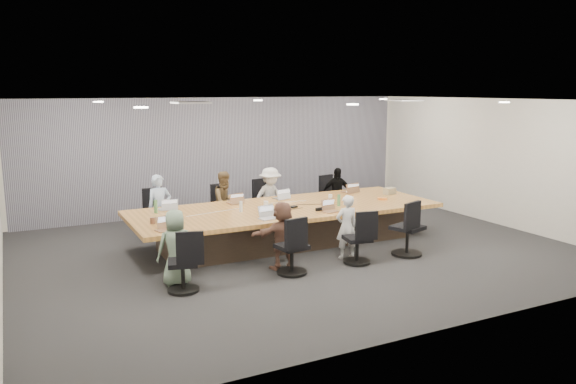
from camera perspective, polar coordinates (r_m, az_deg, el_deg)
name	(u,v)px	position (r m, az deg, el deg)	size (l,w,h in m)	color
floor	(297,250)	(10.69, 0.97, -5.89)	(10.00, 8.00, 0.00)	#2B2B2D
ceiling	(298,100)	(10.26, 1.02, 9.29)	(10.00, 8.00, 0.00)	white
wall_back	(223,155)	(14.01, -6.63, 3.78)	(10.00, 2.80, 0.00)	beige
wall_front	(449,222)	(7.15, 16.05, -2.93)	(10.00, 2.80, 0.00)	beige
wall_right	(495,162)	(13.43, 20.28, 2.92)	(8.00, 2.80, 0.00)	beige
curtain	(224,155)	(13.94, -6.52, 3.75)	(9.80, 0.04, 2.80)	gray
conference_table	(286,224)	(11.01, -0.23, -3.24)	(6.00, 2.20, 0.74)	#392C22
chair_0	(156,218)	(11.88, -13.26, -2.60)	(0.52, 0.52, 0.76)	black
chair_1	(220,212)	(12.26, -6.89, -2.05)	(0.50, 0.50, 0.74)	black
chair_2	(264,206)	(12.63, -2.47, -1.46)	(0.55, 0.55, 0.81)	black
chair_3	(329,201)	(13.41, 4.17, -0.92)	(0.50, 0.50, 0.74)	black
chair_4	(183,268)	(8.60, -10.65, -7.56)	(0.50, 0.50, 0.75)	black
chair_5	(292,251)	(9.23, 0.39, -6.03)	(0.52, 0.52, 0.78)	black
chair_6	(357,243)	(9.86, 7.04, -5.15)	(0.50, 0.50, 0.74)	black
chair_7	(407,232)	(10.47, 12.04, -4.01)	(0.59, 0.59, 0.87)	black
person_0	(160,208)	(11.48, -12.91, -1.58)	(0.49, 0.32, 1.33)	#A3B9D9
laptop_0	(167,209)	(10.94, -12.24, -1.70)	(0.31, 0.21, 0.02)	#B2B2B7
person_1	(226,202)	(11.88, -6.35, -1.04)	(0.64, 0.50, 1.31)	brown
laptop_1	(235,202)	(11.36, -5.39, -1.06)	(0.31, 0.21, 0.02)	#8C6647
person_2	(270,198)	(12.27, -1.81, -0.58)	(0.86, 0.49, 1.32)	#B2B2B2
laptop_2	(281,198)	(11.77, -0.69, -0.62)	(0.32, 0.22, 0.02)	#B2B2B7
person_3	(337,194)	(13.07, 4.97, -0.17)	(0.71, 0.30, 1.22)	black
laptop_3	(350,192)	(12.59, 6.29, 0.05)	(0.36, 0.25, 0.02)	#8C6647
person_4	(176,247)	(8.85, -11.33, -5.54)	(0.58, 0.38, 1.19)	slate
laptop_4	(166,230)	(9.33, -12.27, -3.79)	(0.32, 0.22, 0.02)	#8C6647
person_5	(282,235)	(9.48, -0.57, -4.38)	(1.07, 0.34, 1.16)	brown
laptop_5	(269,218)	(9.92, -1.97, -2.71)	(0.32, 0.22, 0.02)	#B2B2B7
person_6	(347,227)	(10.09, 5.97, -3.53)	(0.42, 0.28, 1.16)	silver
laptop_6	(331,212)	(10.51, 4.37, -1.99)	(0.30, 0.20, 0.02)	#8C6647
bottle_green_left	(156,207)	(10.64, -13.29, -1.45)	(0.07, 0.07, 0.25)	#4C8550
bottle_green_right	(339,200)	(11.04, 5.19, -0.84)	(0.06, 0.06, 0.23)	#4C8550
bottle_clear	(241,206)	(10.51, -4.81, -1.47)	(0.06, 0.06, 0.20)	silver
cup_white_far	(266,204)	(10.94, -2.25, -1.22)	(0.09, 0.09, 0.11)	white
cup_white_near	(330,197)	(11.72, 4.33, -0.49)	(0.08, 0.08, 0.10)	white
mug_brown	(153,221)	(9.83, -13.58, -2.84)	(0.09, 0.09, 0.11)	brown
mic_left	(277,210)	(10.63, -1.12, -1.79)	(0.13, 0.09, 0.03)	black
mic_right	(293,207)	(10.86, 0.55, -1.51)	(0.15, 0.10, 0.03)	black
stapler	(319,209)	(10.60, 3.21, -1.74)	(0.16, 0.04, 0.06)	black
canvas_bag	(390,191)	(12.44, 10.27, 0.10)	(0.26, 0.16, 0.14)	tan
snack_packet	(382,199)	(11.80, 9.56, -0.68)	(0.18, 0.12, 0.04)	orange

